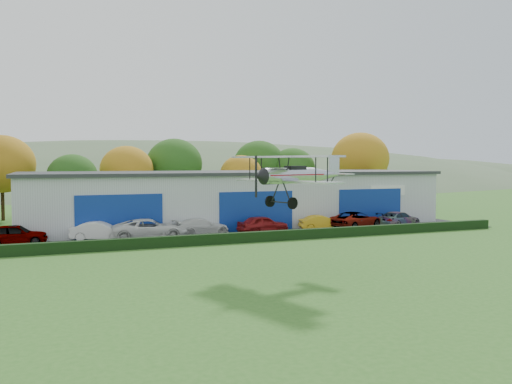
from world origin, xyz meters
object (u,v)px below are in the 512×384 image
object	(u,v)px
car_7	(399,219)
biplane	(296,174)
car_4	(263,224)
car_0	(15,234)
car_2	(150,229)
car_5	(322,223)
hangar	(235,198)
car_3	(201,227)
car_1	(100,231)
car_6	(355,220)

from	to	relation	value
car_7	biplane	xyz separation A→B (m)	(-18.51, -15.66, 4.83)
biplane	car_4	bearing A→B (deg)	54.73
car_7	car_4	bearing A→B (deg)	71.62
car_0	car_2	size ratio (longest dim) A/B	0.76
car_2	car_5	distance (m)	15.58
hangar	car_3	bearing A→B (deg)	-128.25
car_3	car_7	world-z (taller)	car_7
car_5	car_2	bearing A→B (deg)	101.17
car_0	car_3	xyz separation A→B (m)	(14.42, -0.03, -0.07)
car_1	biplane	bearing A→B (deg)	-134.35
car_3	car_5	world-z (taller)	car_3
car_3	car_6	size ratio (longest dim) A/B	0.84
car_0	car_7	xyz separation A→B (m)	(33.74, -1.17, -0.06)
car_7	biplane	size ratio (longest dim) A/B	0.66
car_0	car_6	distance (m)	28.80
car_2	car_6	distance (m)	18.89
car_0	biplane	size ratio (longest dim) A/B	0.61
car_6	biplane	world-z (taller)	biplane
car_1	car_6	world-z (taller)	car_6
car_0	car_6	bearing A→B (deg)	-88.27
car_5	car_6	size ratio (longest dim) A/B	0.71
car_6	car_3	bearing A→B (deg)	60.53
car_0	car_4	distance (m)	19.71
car_3	biplane	size ratio (longest dim) A/B	0.65
car_4	biplane	bearing A→B (deg)	156.11
hangar	biplane	xyz separation A→B (m)	(-4.52, -23.58, 2.94)
car_2	car_5	size ratio (longest dim) A/B	1.45
car_2	car_6	bearing A→B (deg)	-86.26
car_1	car_6	size ratio (longest dim) A/B	0.77
hangar	car_0	distance (m)	20.95
car_1	car_5	world-z (taller)	car_1
car_6	biplane	distance (m)	21.14
car_1	car_3	xyz separation A→B (m)	(8.32, 0.07, -0.03)
hangar	biplane	world-z (taller)	biplane
car_3	car_4	distance (m)	5.35
biplane	car_7	bearing A→B (deg)	20.64
car_2	car_3	xyz separation A→B (m)	(4.54, 1.00, -0.12)
hangar	car_0	xyz separation A→B (m)	(-19.76, -6.74, -1.83)
car_7	car_2	bearing A→B (deg)	72.21
car_3	biplane	distance (m)	17.51
car_4	car_1	bearing A→B (deg)	78.21
car_1	biplane	distance (m)	19.67
car_0	car_4	bearing A→B (deg)	-88.43
hangar	car_7	size ratio (longest dim) A/B	8.25
hangar	car_5	size ratio (longest dim) A/B	9.93
hangar	biplane	distance (m)	24.19
car_2	car_0	bearing A→B (deg)	88.56
car_7	car_1	bearing A→B (deg)	70.31
car_1	car_6	bearing A→B (deg)	-76.01
hangar	car_7	bearing A→B (deg)	-29.50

